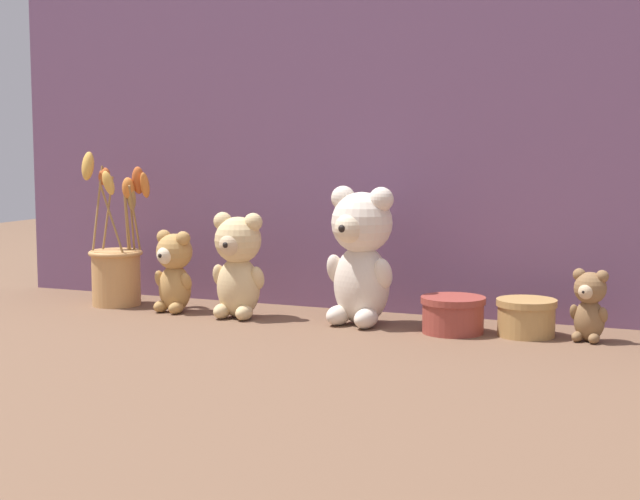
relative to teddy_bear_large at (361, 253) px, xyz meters
name	(u,v)px	position (x,y,z in m)	size (l,w,h in m)	color
ground_plane	(316,323)	(-0.08, -0.02, -0.13)	(4.00, 4.00, 0.00)	brown
backdrop_wall	(349,131)	(-0.08, 0.14, 0.22)	(1.50, 0.02, 0.70)	#704C70
teddy_bear_large	(361,253)	(0.00, 0.00, 0.00)	(0.14, 0.13, 0.25)	beige
teddy_bear_medium	(238,263)	(-0.24, -0.02, -0.03)	(0.10, 0.10, 0.20)	#DBBC84
teddy_bear_small	(174,269)	(-0.38, -0.02, -0.05)	(0.09, 0.08, 0.16)	tan
teddy_bear_tiny	(589,304)	(0.40, 0.00, -0.07)	(0.07, 0.06, 0.12)	olive
flower_vase	(117,263)	(-0.53, 0.01, -0.04)	(0.15, 0.13, 0.31)	tan
decorative_tin_tall	(526,317)	(0.30, 0.01, -0.10)	(0.10, 0.10, 0.06)	tan
decorative_tin_short	(453,315)	(0.18, -0.01, -0.10)	(0.11, 0.11, 0.06)	#993D33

